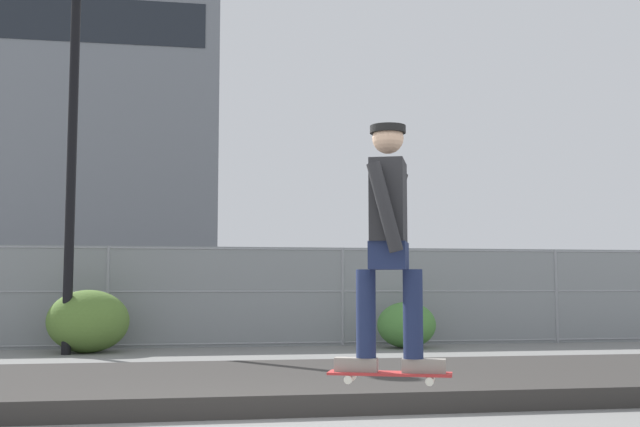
{
  "coord_description": "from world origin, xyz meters",
  "views": [
    {
      "loc": [
        -0.75,
        -5.44,
        1.15
      ],
      "look_at": [
        0.78,
        3.53,
        1.98
      ],
      "focal_mm": 43.73,
      "sensor_mm": 36.0,
      "label": 1
    }
  ],
  "objects_px": {
    "skater": "(389,230)",
    "shrub_left": "(88,321)",
    "parked_car_near": "(80,299)",
    "shrub_center": "(407,325)",
    "street_lamp": "(73,115)",
    "skateboard": "(390,374)"
  },
  "relations": [
    {
      "from": "skater",
      "to": "parked_car_near",
      "type": "distance_m",
      "value": 13.2
    },
    {
      "from": "shrub_left",
      "to": "shrub_center",
      "type": "relative_size",
      "value": 1.27
    },
    {
      "from": "street_lamp",
      "to": "shrub_left",
      "type": "distance_m",
      "value": 3.49
    },
    {
      "from": "shrub_left",
      "to": "shrub_center",
      "type": "height_order",
      "value": "shrub_left"
    },
    {
      "from": "parked_car_near",
      "to": "shrub_left",
      "type": "bearing_deg",
      "value": -80.45
    },
    {
      "from": "shrub_center",
      "to": "skater",
      "type": "bearing_deg",
      "value": -106.64
    },
    {
      "from": "skater",
      "to": "shrub_left",
      "type": "height_order",
      "value": "skater"
    },
    {
      "from": "parked_car_near",
      "to": "shrub_center",
      "type": "xyz_separation_m",
      "value": [
        6.25,
        -3.86,
        -0.42
      ]
    },
    {
      "from": "skateboard",
      "to": "parked_car_near",
      "type": "bearing_deg",
      "value": 105.89
    },
    {
      "from": "skater",
      "to": "shrub_center",
      "type": "bearing_deg",
      "value": 73.36
    },
    {
      "from": "skateboard",
      "to": "shrub_left",
      "type": "bearing_deg",
      "value": 108.62
    },
    {
      "from": "skater",
      "to": "street_lamp",
      "type": "height_order",
      "value": "street_lamp"
    },
    {
      "from": "street_lamp",
      "to": "parked_car_near",
      "type": "height_order",
      "value": "street_lamp"
    },
    {
      "from": "parked_car_near",
      "to": "street_lamp",
      "type": "bearing_deg",
      "value": -85.14
    },
    {
      "from": "skater",
      "to": "shrub_left",
      "type": "distance_m",
      "value": 9.29
    },
    {
      "from": "skater",
      "to": "street_lamp",
      "type": "distance_m",
      "value": 9.41
    },
    {
      "from": "parked_car_near",
      "to": "shrub_center",
      "type": "height_order",
      "value": "parked_car_near"
    },
    {
      "from": "skater",
      "to": "shrub_left",
      "type": "xyz_separation_m",
      "value": [
        -2.95,
        8.76,
        -0.98
      ]
    },
    {
      "from": "street_lamp",
      "to": "parked_car_near",
      "type": "relative_size",
      "value": 1.43
    },
    {
      "from": "skater",
      "to": "shrub_left",
      "type": "relative_size",
      "value": 1.2
    },
    {
      "from": "shrub_left",
      "to": "parked_car_near",
      "type": "bearing_deg",
      "value": 99.55
    },
    {
      "from": "skater",
      "to": "street_lamp",
      "type": "relative_size",
      "value": 0.26
    }
  ]
}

